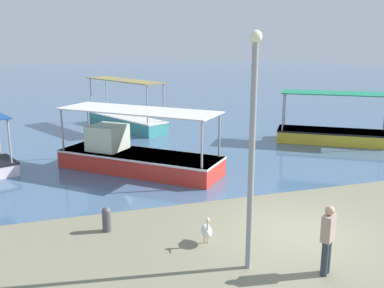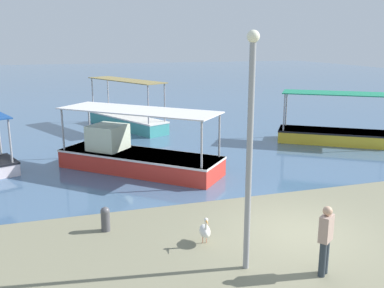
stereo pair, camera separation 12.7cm
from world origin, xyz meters
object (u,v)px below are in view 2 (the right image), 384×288
(pelican, at_px, (205,231))
(mooring_bollard, at_px, (105,218))
(fishing_boat_near_right, at_px, (135,155))
(fishing_boat_far_right, at_px, (334,133))
(lamp_post, at_px, (250,141))
(fisherman_standing, at_px, (325,239))
(fishing_boat_far_left, at_px, (127,119))

(pelican, relative_size, mooring_bollard, 1.12)
(fishing_boat_near_right, bearing_deg, fishing_boat_far_right, 9.44)
(fishing_boat_far_right, xyz_separation_m, lamp_post, (-9.70, -10.41, 2.60))
(fishing_boat_near_right, height_order, fisherman_standing, fishing_boat_near_right)
(fishing_boat_far_right, bearing_deg, fishing_boat_near_right, -170.56)
(fishing_boat_near_right, relative_size, fisherman_standing, 3.85)
(fishing_boat_far_left, height_order, lamp_post, lamp_post)
(fishing_boat_far_left, height_order, pelican, fishing_boat_far_left)
(fishing_boat_far_right, xyz_separation_m, mooring_bollard, (-12.70, -7.35, -0.14))
(fishing_boat_far_left, xyz_separation_m, fishing_boat_near_right, (-1.01, -8.85, 0.08))
(fishing_boat_far_left, relative_size, fishing_boat_far_right, 1.11)
(lamp_post, xyz_separation_m, mooring_bollard, (-2.99, 3.05, -2.73))
(fisherman_standing, bearing_deg, fishing_boat_far_right, 54.13)
(lamp_post, height_order, fisherman_standing, lamp_post)
(pelican, height_order, mooring_bollard, pelican)
(lamp_post, height_order, mooring_bollard, lamp_post)
(fishing_boat_far_left, bearing_deg, lamp_post, -89.40)
(fishing_boat_far_left, distance_m, fishing_boat_near_right, 8.91)
(pelican, relative_size, lamp_post, 0.15)
(lamp_post, relative_size, fisherman_standing, 3.27)
(pelican, bearing_deg, fishing_boat_far_right, 41.11)
(fishing_boat_far_right, distance_m, mooring_bollard, 14.67)
(lamp_post, bearing_deg, fisherman_standing, -26.98)
(fishing_boat_near_right, xyz_separation_m, mooring_bollard, (-1.80, -5.54, -0.27))
(mooring_bollard, distance_m, fisherman_standing, 6.02)
(fishing_boat_near_right, bearing_deg, fisherman_standing, -73.52)
(fishing_boat_far_left, height_order, fisherman_standing, fishing_boat_far_left)
(fishing_boat_far_left, relative_size, fishing_boat_near_right, 0.99)
(fishing_boat_far_right, bearing_deg, fisherman_standing, -125.87)
(pelican, distance_m, lamp_post, 3.16)
(lamp_post, distance_m, mooring_bollard, 5.08)
(pelican, height_order, lamp_post, lamp_post)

